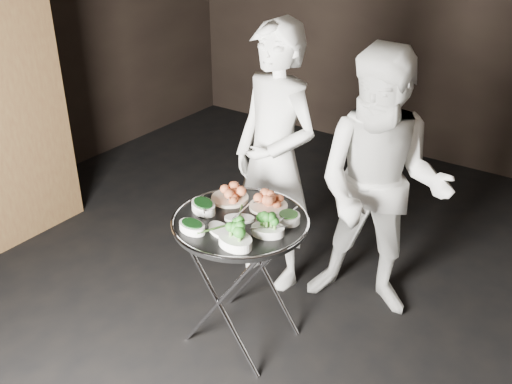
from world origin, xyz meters
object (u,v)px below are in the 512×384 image
Objects in this scene: tray_stand at (241,276)px; waiter_left at (275,160)px; waiter_right at (381,189)px; serving_tray at (240,221)px.

waiter_left reaches higher than tray_stand.
tray_stand is at bearing -137.80° from waiter_right.
tray_stand is 0.48× the size of waiter_right.
serving_tray is 0.44× the size of waiter_right.
waiter_left is (-0.21, 0.66, 0.07)m from serving_tray.
serving_tray is 0.90m from waiter_right.
waiter_left reaches higher than waiter_right.
serving_tray reaches higher than tray_stand.
waiter_right is (0.50, 0.75, 0.04)m from serving_tray.
waiter_left is at bearing 107.43° from serving_tray.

